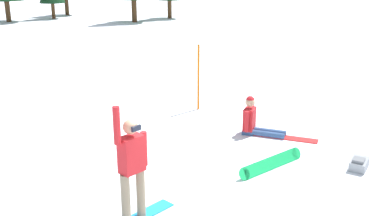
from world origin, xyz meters
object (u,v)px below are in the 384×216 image
snowboarder_foreground (132,167)px  loose_snowboard_far_spare (271,163)px  snowboarder_midground (256,122)px  backpack_grey (359,164)px  trail_marker_pole (198,78)px

snowboarder_foreground → loose_snowboard_far_spare: snowboarder_foreground is taller
loose_snowboard_far_spare → snowboarder_foreground: bearing=-155.6°
snowboarder_midground → backpack_grey: 2.76m
snowboarder_midground → backpack_grey: bearing=-61.2°
loose_snowboard_far_spare → trail_marker_pole: trail_marker_pole is taller
snowboarder_midground → loose_snowboard_far_spare: size_ratio=0.98×
snowboarder_midground → loose_snowboard_far_spare: (-0.40, -1.92, -0.21)m
snowboarder_foreground → snowboarder_midground: size_ratio=1.21×
snowboarder_foreground → snowboarder_midground: snowboarder_foreground is taller
snowboarder_foreground → loose_snowboard_far_spare: bearing=24.4°
backpack_grey → trail_marker_pole: size_ratio=0.29×
snowboarder_foreground → trail_marker_pole: size_ratio=1.09×
snowboarder_foreground → backpack_grey: snowboarder_foreground is taller
snowboarder_foreground → backpack_grey: bearing=10.5°
snowboarder_midground → snowboarder_foreground: bearing=-136.0°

